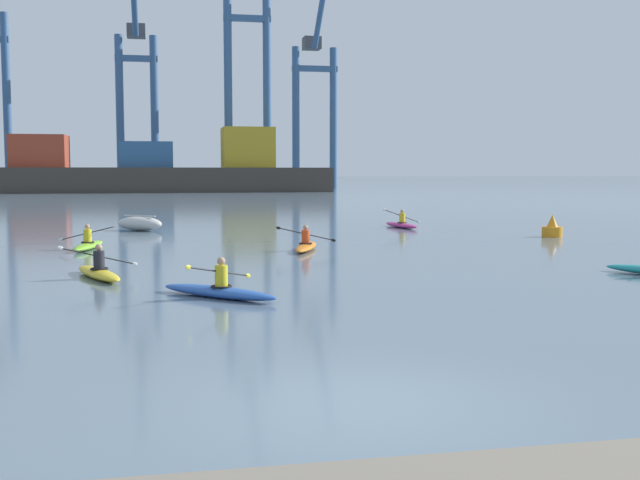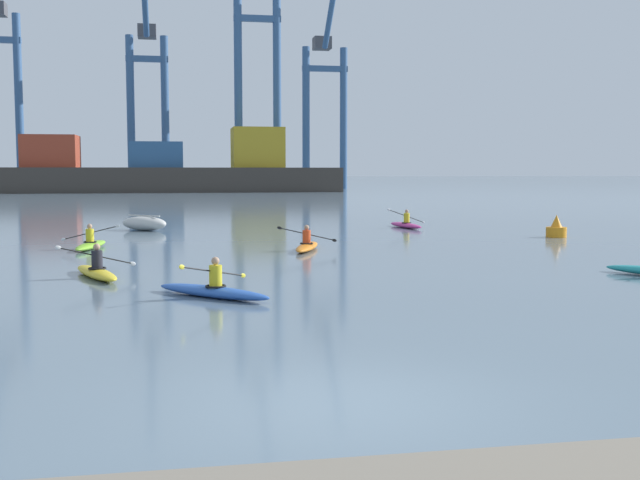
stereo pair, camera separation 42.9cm
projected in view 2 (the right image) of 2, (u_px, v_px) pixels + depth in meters
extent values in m
plane|color=slate|center=(339.00, 403.00, 9.88)|extent=(800.00, 800.00, 0.00)
cube|color=#38332D|center=(157.00, 180.00, 107.58)|extent=(50.78, 9.16, 3.38)
cube|color=#993823|center=(51.00, 151.00, 104.68)|extent=(7.11, 6.41, 4.32)
cube|color=#2D5684|center=(157.00, 155.00, 107.27)|extent=(7.11, 6.41, 3.50)
cube|color=#B29323|center=(257.00, 148.00, 109.73)|extent=(7.11, 6.41, 5.60)
cylinder|color=#335684|center=(19.00, 103.00, 117.01)|extent=(1.20, 1.20, 26.34)
cylinder|color=#335684|center=(131.00, 113.00, 119.39)|extent=(1.20, 1.20, 23.57)
cylinder|color=#335684|center=(165.00, 113.00, 120.34)|extent=(1.20, 1.20, 23.57)
cube|color=#335684|center=(147.00, 59.00, 119.14)|extent=(6.39, 0.90, 0.90)
cube|color=#47474C|center=(147.00, 32.00, 121.18)|extent=(2.80, 2.80, 2.00)
cylinder|color=#335684|center=(238.00, 90.00, 114.98)|extent=(1.20, 1.20, 29.77)
cylinder|color=#335684|center=(277.00, 91.00, 116.03)|extent=(1.20, 1.20, 29.77)
cube|color=#335684|center=(257.00, 19.00, 114.58)|extent=(6.98, 0.90, 0.90)
cylinder|color=#335684|center=(306.00, 118.00, 126.14)|extent=(1.20, 1.20, 22.86)
cylinder|color=#335684|center=(344.00, 119.00, 127.28)|extent=(1.20, 1.20, 22.86)
cube|color=#335684|center=(325.00, 69.00, 126.00)|extent=(7.43, 0.90, 0.90)
cube|color=#47474C|center=(322.00, 43.00, 128.05)|extent=(2.80, 2.80, 2.00)
ellipsoid|color=beige|center=(144.00, 223.00, 38.43)|extent=(2.73, 2.47, 0.70)
cube|color=beige|center=(144.00, 216.00, 38.40)|extent=(1.57, 1.25, 0.06)
cylinder|color=orange|center=(556.00, 232.00, 34.54)|extent=(0.90, 0.90, 0.45)
cone|color=orange|center=(557.00, 221.00, 34.49)|extent=(0.50, 0.49, 0.55)
ellipsoid|color=orange|center=(307.00, 247.00, 28.83)|extent=(1.66, 3.41, 0.26)
torus|color=black|center=(307.00, 243.00, 28.72)|extent=(0.62, 0.62, 0.05)
cylinder|color=#DB471E|center=(307.00, 237.00, 28.70)|extent=(0.30, 0.30, 0.50)
sphere|color=tan|center=(307.00, 227.00, 28.67)|extent=(0.19, 0.19, 0.19)
cylinder|color=black|center=(307.00, 234.00, 28.74)|extent=(1.96, 0.70, 0.47)
ellipsoid|color=black|center=(280.00, 228.00, 28.87)|extent=(0.20, 0.10, 0.15)
ellipsoid|color=black|center=(334.00, 240.00, 28.61)|extent=(0.20, 0.10, 0.15)
ellipsoid|color=#7ABC2D|center=(91.00, 245.00, 29.40)|extent=(1.20, 3.45, 0.26)
torus|color=black|center=(90.00, 242.00, 29.29)|extent=(0.57, 0.57, 0.05)
cylinder|color=gold|center=(90.00, 236.00, 29.27)|extent=(0.30, 0.30, 0.50)
sphere|color=tan|center=(90.00, 226.00, 29.24)|extent=(0.19, 0.19, 0.19)
cylinder|color=black|center=(90.00, 233.00, 29.31)|extent=(2.02, 0.40, 0.53)
ellipsoid|color=silver|center=(63.00, 239.00, 29.33)|extent=(0.20, 0.08, 0.15)
ellipsoid|color=silver|center=(117.00, 226.00, 29.29)|extent=(0.20, 0.08, 0.15)
ellipsoid|color=yellow|center=(96.00, 273.00, 21.47)|extent=(1.74, 3.40, 0.26)
torus|color=black|center=(97.00, 268.00, 21.37)|extent=(0.63, 0.63, 0.05)
cylinder|color=#23232D|center=(97.00, 260.00, 21.35)|extent=(0.30, 0.30, 0.50)
sphere|color=tan|center=(97.00, 247.00, 21.32)|extent=(0.19, 0.19, 0.19)
cylinder|color=black|center=(96.00, 256.00, 21.38)|extent=(1.92, 0.74, 0.59)
ellipsoid|color=silver|center=(58.00, 248.00, 20.84)|extent=(0.20, 0.11, 0.15)
ellipsoid|color=silver|center=(133.00, 264.00, 21.92)|extent=(0.20, 0.11, 0.15)
ellipsoid|color=#2856B2|center=(213.00, 292.00, 18.13)|extent=(2.80, 2.86, 0.26)
torus|color=black|center=(216.00, 286.00, 18.06)|extent=(0.69, 0.69, 0.05)
cylinder|color=gold|center=(216.00, 276.00, 18.04)|extent=(0.30, 0.30, 0.50)
sphere|color=tan|center=(215.00, 261.00, 18.01)|extent=(0.19, 0.19, 0.19)
cylinder|color=black|center=(214.00, 271.00, 18.06)|extent=(1.50, 1.46, 0.45)
ellipsoid|color=yellow|center=(182.00, 267.00, 17.21)|extent=(0.17, 0.17, 0.14)
ellipsoid|color=yellow|center=(243.00, 276.00, 18.92)|extent=(0.17, 0.17, 0.14)
ellipsoid|color=#C13384|center=(406.00, 225.00, 40.25)|extent=(1.13, 3.45, 0.26)
torus|color=black|center=(407.00, 223.00, 40.14)|extent=(0.56, 0.56, 0.05)
cylinder|color=gold|center=(407.00, 218.00, 40.12)|extent=(0.30, 0.30, 0.50)
sphere|color=tan|center=(407.00, 211.00, 40.09)|extent=(0.19, 0.19, 0.19)
cylinder|color=black|center=(406.00, 216.00, 40.16)|extent=(1.98, 0.35, 0.72)
ellipsoid|color=silver|center=(389.00, 210.00, 39.79)|extent=(0.21, 0.07, 0.16)
ellipsoid|color=silver|center=(423.00, 222.00, 40.52)|extent=(0.21, 0.07, 0.16)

